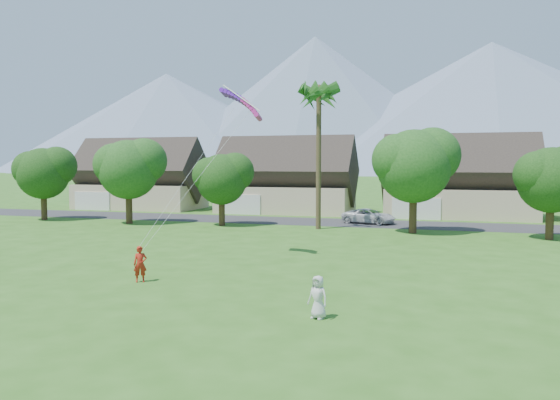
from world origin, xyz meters
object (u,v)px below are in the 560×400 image
at_px(kite_flyer, 140,264).
at_px(parafoil_kite, 243,101).
at_px(parked_car, 369,216).
at_px(watcher, 318,297).

bearing_deg(kite_flyer, parafoil_kite, 41.48).
xyz_separation_m(kite_flyer, parked_car, (7.41, 28.45, -0.18)).
bearing_deg(watcher, kite_flyer, 178.77).
relative_size(watcher, parked_car, 0.32).
xyz_separation_m(parked_car, parafoil_kite, (-4.94, -20.68, 8.73)).
bearing_deg(watcher, parked_car, 113.29).
xyz_separation_m(kite_flyer, watcher, (9.59, -3.61, -0.07)).
bearing_deg(kite_flyer, parked_car, 44.53).
relative_size(kite_flyer, parked_car, 0.35).
relative_size(kite_flyer, watcher, 1.09).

